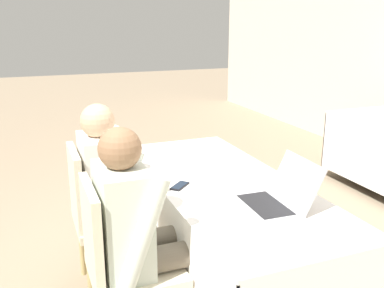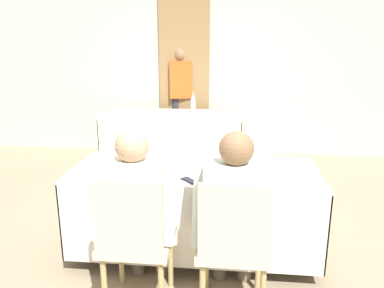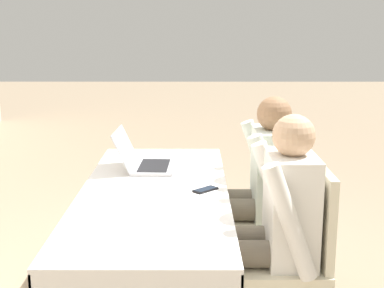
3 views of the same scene
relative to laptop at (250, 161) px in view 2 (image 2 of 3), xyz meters
name	(u,v)px [view 2 (image 2 of 3)]	position (x,y,z in m)	size (l,w,h in m)	color
ground_plane	(195,253)	(-0.42, -0.08, -0.77)	(24.00, 24.00, 0.00)	gray
wall_back	(214,65)	(-0.42, 2.92, 0.58)	(12.00, 0.06, 2.70)	beige
curtain_panel	(184,66)	(-0.87, 2.86, 0.55)	(0.75, 0.04, 2.65)	olive
conference_table_near	(195,190)	(-0.42, -0.08, -0.22)	(1.87, 0.78, 0.73)	white
conference_table_far	(173,126)	(-0.95, 2.20, -0.22)	(1.87, 0.78, 0.73)	white
laptop	(250,161)	(0.00, 0.00, 0.00)	(0.37, 0.37, 0.24)	#B7B7BC
cell_phone	(189,180)	(-0.43, -0.35, -0.04)	(0.14, 0.14, 0.01)	black
paper_beside_laptop	(270,179)	(0.13, -0.26, -0.05)	(0.29, 0.34, 0.00)	white
water_bottle	(193,104)	(-0.68, 2.27, 0.08)	(0.07, 0.07, 0.29)	#B7B7C1
chair_near_left	(135,236)	(-0.72, -0.78, -0.26)	(0.44, 0.44, 0.92)	tan
chair_near_right	(234,241)	(-0.12, -0.78, -0.26)	(0.44, 0.44, 0.92)	tan
person_checkered_shirt	(138,205)	(-0.72, -0.67, -0.10)	(0.50, 0.52, 1.18)	#665B4C
person_white_shirt	(234,209)	(-0.12, -0.67, -0.10)	(0.50, 0.52, 1.18)	#665B4C
person_red_shirt	(181,94)	(-0.93, 2.89, 0.14)	(0.37, 0.27, 1.59)	#33333D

